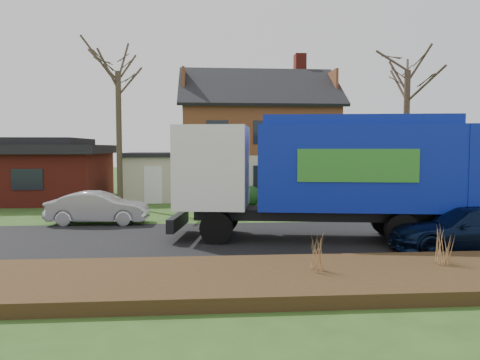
{
  "coord_description": "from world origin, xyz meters",
  "views": [
    {
      "loc": [
        -1.46,
        -15.73,
        3.16
      ],
      "look_at": [
        0.03,
        2.5,
        1.88
      ],
      "focal_mm": 35.0,
      "sensor_mm": 36.0,
      "label": 1
    }
  ],
  "objects": [
    {
      "name": "ranch_house",
      "position": [
        -12.0,
        13.0,
        1.81
      ],
      "size": [
        9.8,
        8.2,
        3.7
      ],
      "color": "maroon",
      "rests_on": "ground"
    },
    {
      "name": "main_house",
      "position": [
        1.49,
        13.91,
        4.03
      ],
      "size": [
        12.95,
        8.95,
        9.26
      ],
      "color": "beige",
      "rests_on": "ground"
    },
    {
      "name": "silver_sedan",
      "position": [
        -5.74,
        3.85,
        0.67
      ],
      "size": [
        4.11,
        1.58,
        1.34
      ],
      "primitive_type": "imported",
      "rotation": [
        0.0,
        0.0,
        1.53
      ],
      "color": "#B1B3B9",
      "rests_on": "ground"
    },
    {
      "name": "tree_back",
      "position": [
        4.92,
        23.08,
        9.08
      ],
      "size": [
        3.44,
        3.44,
        10.9
      ],
      "color": "#473A2A",
      "rests_on": "ground"
    },
    {
      "name": "tree_front_west",
      "position": [
        -5.79,
        9.3,
        8.14
      ],
      "size": [
        3.33,
        3.33,
        9.88
      ],
      "color": "#443829",
      "rests_on": "ground"
    },
    {
      "name": "garbage_truck",
      "position": [
        2.71,
        -0.13,
        2.42
      ],
      "size": [
        10.1,
        4.16,
        4.2
      ],
      "rotation": [
        0.0,
        0.0,
        -0.16
      ],
      "color": "black",
      "rests_on": "ground"
    },
    {
      "name": "tree_front_east",
      "position": [
        9.85,
        9.48,
        8.59
      ],
      "size": [
        3.8,
        3.8,
        10.56
      ],
      "color": "#46352A",
      "rests_on": "ground"
    },
    {
      "name": "navy_wagon",
      "position": [
        6.55,
        -2.31,
        0.68
      ],
      "size": [
        4.77,
        2.16,
        1.36
      ],
      "primitive_type": "imported",
      "rotation": [
        0.0,
        0.0,
        -1.63
      ],
      "color": "black",
      "rests_on": "ground"
    },
    {
      "name": "grass_clump_east",
      "position": [
        4.53,
        -4.88,
        0.77
      ],
      "size": [
        0.38,
        0.31,
        0.94
      ],
      "color": "#987043",
      "rests_on": "mulch_verge"
    },
    {
      "name": "road",
      "position": [
        0.0,
        0.0,
        0.01
      ],
      "size": [
        80.0,
        7.0,
        0.02
      ],
      "primitive_type": "cube",
      "color": "black",
      "rests_on": "ground"
    },
    {
      "name": "mulch_verge",
      "position": [
        0.0,
        -5.3,
        0.15
      ],
      "size": [
        80.0,
        3.5,
        0.3
      ],
      "primitive_type": "cube",
      "color": "black",
      "rests_on": "ground"
    },
    {
      "name": "ground",
      "position": [
        0.0,
        0.0,
        0.0
      ],
      "size": [
        120.0,
        120.0,
        0.0
      ],
      "primitive_type": "plane",
      "color": "#294818",
      "rests_on": "ground"
    },
    {
      "name": "grass_clump_mid",
      "position": [
        1.19,
        -5.24,
        0.75
      ],
      "size": [
        0.32,
        0.26,
        0.89
      ],
      "color": "#A77A49",
      "rests_on": "mulch_verge"
    }
  ]
}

